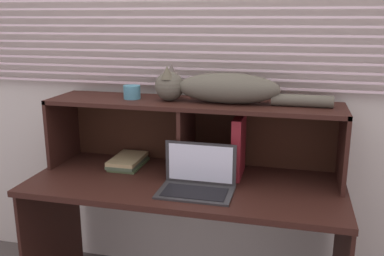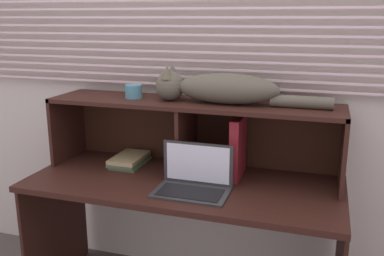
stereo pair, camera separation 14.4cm
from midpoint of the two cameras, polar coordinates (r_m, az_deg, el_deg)
The scene contains 8 objects.
back_panel_with_blinds at distance 2.42m, azimuth -0.45°, elevation 7.81°, with size 4.40×0.08×2.50m.
desk at distance 2.25m, azimuth -2.80°, elevation -10.25°, with size 1.60×0.67×0.73m.
hutch_shelf_unit at distance 2.28m, azimuth -1.68°, elevation 1.10°, with size 1.55×0.34×0.39m.
cat at distance 2.18m, azimuth 1.71°, elevation 5.37°, with size 0.90×0.17×0.19m.
laptop at distance 2.07m, azimuth -1.31°, elevation -7.15°, with size 0.36×0.22×0.22m.
binder_upright at distance 2.23m, azimuth 4.43°, elevation -2.47°, with size 0.05×0.23×0.32m, color maroon.
book_stack at distance 2.44m, azimuth -10.25°, elevation -4.42°, with size 0.16×0.26×0.05m.
small_basket at distance 2.33m, azimuth -9.79°, elevation 4.74°, with size 0.09×0.09×0.07m, color teal.
Camera 1 is at (0.52, -1.80, 1.54)m, focal length 39.89 mm.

